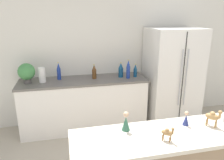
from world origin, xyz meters
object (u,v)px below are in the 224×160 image
object	(u,v)px
back_bottle_4	(94,72)
wise_man_figurine_purple	(186,119)
potted_plant	(27,72)
back_bottle_0	(128,69)
refrigerator	(172,77)
back_bottle_1	(59,71)
camel_figurine	(168,132)
camel_figurine_second	(213,116)
back_bottle_3	(121,70)
wise_man_figurine_crimson	(126,122)
back_bottle_2	(135,71)
paper_towel_roll	(42,75)

from	to	relation	value
back_bottle_4	wise_man_figurine_purple	size ratio (longest dim) A/B	1.84
potted_plant	back_bottle_0	world-z (taller)	back_bottle_0
refrigerator	back_bottle_1	bearing A→B (deg)	174.65
back_bottle_1	camel_figurine	distance (m)	2.44
back_bottle_0	camel_figurine_second	bearing A→B (deg)	-84.50
back_bottle_4	camel_figurine	xyz separation A→B (m)	(0.26, -2.21, 0.07)
back_bottle_3	camel_figurine	bearing A→B (deg)	-95.40
refrigerator	back_bottle_1	world-z (taller)	refrigerator
wise_man_figurine_crimson	back_bottle_3	bearing A→B (deg)	76.19
camel_figurine_second	wise_man_figurine_purple	world-z (taller)	camel_figurine_second
back_bottle_3	back_bottle_4	distance (m)	0.47
back_bottle_2	back_bottle_0	bearing A→B (deg)	-158.00
back_bottle_2	wise_man_figurine_crimson	world-z (taller)	wise_man_figurine_crimson
paper_towel_roll	back_bottle_2	size ratio (longest dim) A/B	1.05
potted_plant	wise_man_figurine_crimson	size ratio (longest dim) A/B	1.86
refrigerator	back_bottle_0	size ratio (longest dim) A/B	5.33
paper_towel_roll	wise_man_figurine_crimson	xyz separation A→B (m)	(0.85, -1.95, 0.06)
back_bottle_1	back_bottle_4	bearing A→B (deg)	-6.88
paper_towel_roll	wise_man_figurine_purple	bearing A→B (deg)	-54.73
refrigerator	wise_man_figurine_purple	size ratio (longest dim) A/B	13.01
back_bottle_4	back_bottle_3	bearing A→B (deg)	-2.56
back_bottle_0	back_bottle_2	xyz separation A→B (m)	(0.15, 0.06, -0.05)
back_bottle_4	back_bottle_2	bearing A→B (deg)	-4.50
refrigerator	back_bottle_0	distance (m)	0.85
potted_plant	camel_figurine_second	xyz separation A→B (m)	(1.86, -2.07, 0.03)
wise_man_figurine_crimson	camel_figurine_second	bearing A→B (deg)	-7.78
camel_figurine	wise_man_figurine_purple	distance (m)	0.35
back_bottle_3	wise_man_figurine_crimson	world-z (taller)	wise_man_figurine_crimson
paper_towel_roll	refrigerator	bearing A→B (deg)	-2.27
back_bottle_3	camel_figurine_second	bearing A→B (deg)	-81.87
back_bottle_4	camel_figurine	bearing A→B (deg)	-83.26
refrigerator	back_bottle_2	bearing A→B (deg)	175.08
potted_plant	camel_figurine	size ratio (longest dim) A/B	2.52
camel_figurine	camel_figurine_second	distance (m)	0.52
back_bottle_3	wise_man_figurine_crimson	size ratio (longest dim) A/B	1.50
back_bottle_1	wise_man_figurine_purple	bearing A→B (deg)	-61.38
refrigerator	back_bottle_1	xyz separation A→B (m)	(-2.00, 0.19, 0.17)
back_bottle_1	back_bottle_3	size ratio (longest dim) A/B	1.13
back_bottle_3	wise_man_figurine_purple	bearing A→B (deg)	-87.82
back_bottle_4	potted_plant	bearing A→B (deg)	-178.94
potted_plant	paper_towel_roll	bearing A→B (deg)	-1.44
back_bottle_0	camel_figurine_second	distance (m)	1.98
back_bottle_3	back_bottle_4	size ratio (longest dim) A/B	1.06
wise_man_figurine_crimson	camel_figurine	bearing A→B (deg)	-40.52
paper_towel_roll	wise_man_figurine_purple	world-z (taller)	paper_towel_roll
back_bottle_4	wise_man_figurine_crimson	distance (m)	1.98
wise_man_figurine_crimson	wise_man_figurine_purple	xyz separation A→B (m)	(0.56, -0.03, -0.02)
camel_figurine	camel_figurine_second	xyz separation A→B (m)	(0.50, 0.13, 0.02)
back_bottle_2	camel_figurine	xyz separation A→B (m)	(-0.46, -2.16, 0.07)
back_bottle_0	back_bottle_3	world-z (taller)	back_bottle_0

